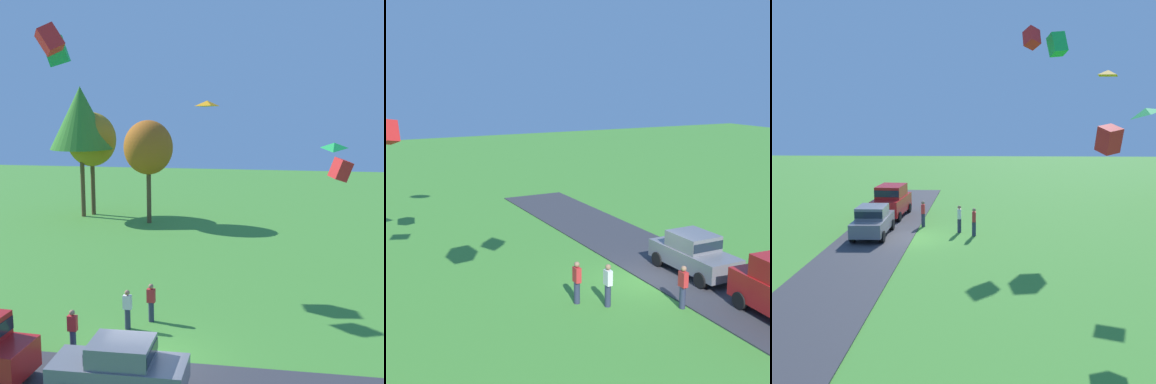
# 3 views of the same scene
# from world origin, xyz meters

# --- Properties ---
(ground_plane) EXTENTS (120.00, 120.00, 0.00)m
(ground_plane) POSITION_xyz_m (0.00, 0.00, 0.00)
(ground_plane) COLOR #478E33
(pavement_strip) EXTENTS (36.00, 4.40, 0.06)m
(pavement_strip) POSITION_xyz_m (0.00, -2.04, 0.03)
(pavement_strip) COLOR #38383D
(pavement_strip) RESTS_ON ground
(car_sedan_by_flagpole) EXTENTS (4.42, 1.99, 1.84)m
(car_sedan_by_flagpole) POSITION_xyz_m (-0.28, -2.29, 1.04)
(car_sedan_by_flagpole) COLOR slate
(car_sedan_by_flagpole) RESTS_ON ground
(person_watching_sky) EXTENTS (0.36, 0.24, 1.71)m
(person_watching_sky) POSITION_xyz_m (-1.52, 2.84, 0.88)
(person_watching_sky) COLOR #2D334C
(person_watching_sky) RESTS_ON ground
(person_on_lawn) EXTENTS (0.36, 0.24, 1.71)m
(person_on_lawn) POSITION_xyz_m (-0.72, 3.76, 0.88)
(person_on_lawn) COLOR #2D334C
(person_on_lawn) RESTS_ON ground
(person_beside_suv) EXTENTS (0.36, 0.24, 1.71)m
(person_beside_suv) POSITION_xyz_m (-2.97, 0.39, 0.88)
(person_beside_suv) COLOR #2D334C
(person_beside_suv) RESTS_ON ground
(kite_box_near_flag) EXTENTS (1.25, 0.99, 1.26)m
(kite_box_near_flag) POSITION_xyz_m (7.64, 9.23, 6.20)
(kite_box_near_flag) COLOR red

